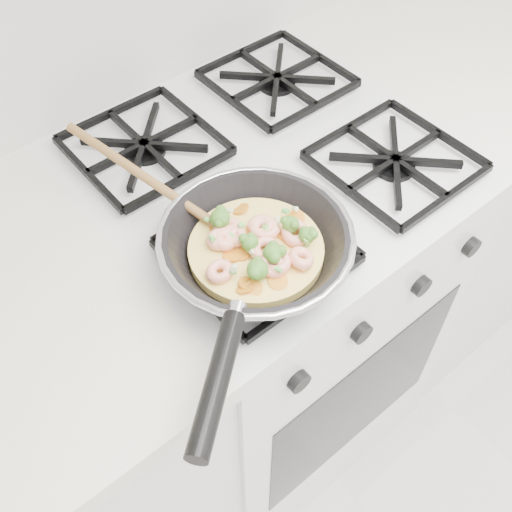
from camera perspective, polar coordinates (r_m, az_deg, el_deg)
stove at (r=1.39m, az=0.86°, el=-4.69°), size 0.60×0.60×0.92m
counter_right at (r=1.85m, az=20.39°, el=8.65°), size 1.00×0.60×0.90m
skillet at (r=0.85m, az=-0.17°, el=0.80°), size 0.39×0.53×0.10m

